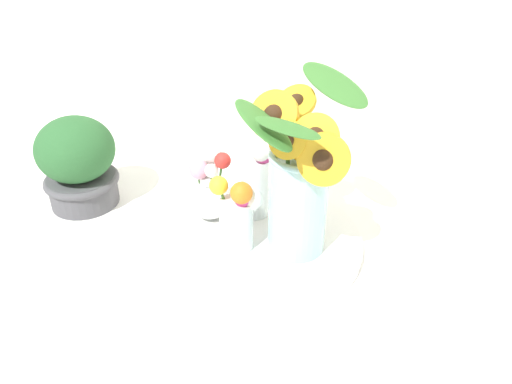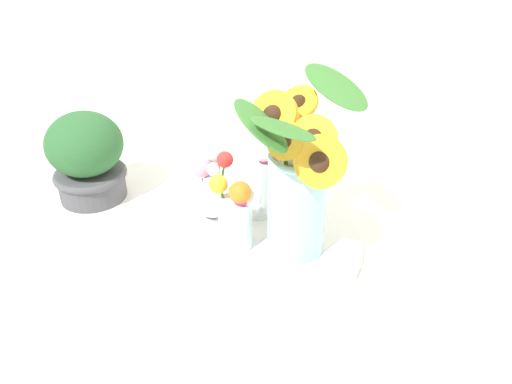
# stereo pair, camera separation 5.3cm
# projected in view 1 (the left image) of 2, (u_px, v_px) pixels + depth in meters

# --- Properties ---
(ground_plane) EXTENTS (6.00, 6.00, 0.00)m
(ground_plane) POSITION_uv_depth(u_px,v_px,m) (261.00, 259.00, 0.95)
(ground_plane) COLOR white
(serving_tray) EXTENTS (0.41, 0.41, 0.02)m
(serving_tray) POSITION_uv_depth(u_px,v_px,m) (256.00, 242.00, 0.98)
(serving_tray) COLOR white
(serving_tray) RESTS_ON ground_plane
(mason_jar_sunflowers) EXTENTS (0.23, 0.25, 0.33)m
(mason_jar_sunflowers) POSITION_uv_depth(u_px,v_px,m) (298.00, 182.00, 0.87)
(mason_jar_sunflowers) COLOR #9ED1D6
(mason_jar_sunflowers) RESTS_ON serving_tray
(vase_small_center) EXTENTS (0.09, 0.07, 0.15)m
(vase_small_center) POSITION_uv_depth(u_px,v_px,m) (238.00, 213.00, 0.91)
(vase_small_center) COLOR white
(vase_small_center) RESTS_ON serving_tray
(vase_bulb_right) EXTENTS (0.10, 0.09, 0.15)m
(vase_bulb_right) POSITION_uv_depth(u_px,v_px,m) (209.00, 188.00, 1.00)
(vase_bulb_right) COLOR white
(vase_bulb_right) RESTS_ON serving_tray
(vase_small_back) EXTENTS (0.06, 0.08, 0.19)m
(vase_small_back) POSITION_uv_depth(u_px,v_px,m) (257.00, 178.00, 1.00)
(vase_small_back) COLOR white
(vase_small_back) RESTS_ON serving_tray
(potted_plant) EXTENTS (0.17, 0.17, 0.20)m
(potted_plant) POSITION_uv_depth(u_px,v_px,m) (78.00, 162.00, 1.07)
(potted_plant) COLOR #4C4C51
(potted_plant) RESTS_ON ground_plane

